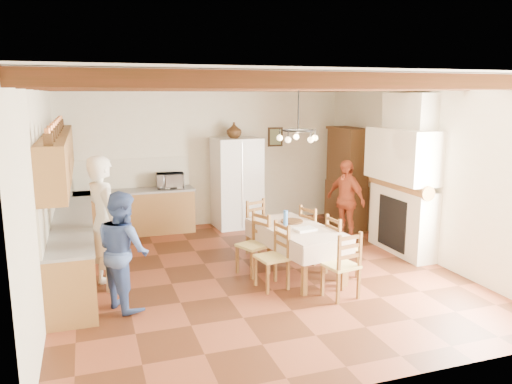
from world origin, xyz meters
TOP-DOWN VIEW (x-y plane):
  - floor at (0.00, 0.00)m, footprint 6.00×6.50m
  - ceiling at (0.00, 0.00)m, footprint 6.00×6.50m
  - wall_back at (0.00, 3.26)m, footprint 6.00×0.02m
  - wall_front at (0.00, -3.26)m, footprint 6.00×0.02m
  - wall_left at (-3.01, 0.00)m, footprint 0.02×6.50m
  - wall_right at (3.01, 0.00)m, footprint 0.02×6.50m
  - ceiling_beams at (0.00, 0.00)m, footprint 6.00×6.30m
  - lower_cabinets_left at (-2.70, 1.05)m, footprint 0.60×4.30m
  - lower_cabinets_back at (-1.55, 2.95)m, footprint 2.30×0.60m
  - countertop_left at (-2.70, 1.05)m, footprint 0.62×4.30m
  - countertop_back at (-1.55, 2.95)m, footprint 2.34×0.62m
  - backsplash_left at (-2.98, 1.05)m, footprint 0.03×4.30m
  - backsplash_back at (-1.55, 3.23)m, footprint 2.30×0.03m
  - upper_cabinets at (-2.83, 1.05)m, footprint 0.35×4.20m
  - fireplace at (2.72, 0.20)m, footprint 0.56×1.60m
  - wall_picture at (1.55, 3.23)m, footprint 0.34×0.03m
  - refrigerator at (0.55, 2.88)m, footprint 0.98×0.83m
  - hutch at (2.75, 2.14)m, footprint 0.52×1.17m
  - dining_table at (0.59, -0.21)m, footprint 1.16×1.86m
  - chandelier at (0.59, -0.21)m, footprint 0.47×0.47m
  - chair_left_near at (0.02, -0.62)m, footprint 0.46×0.48m
  - chair_left_far at (-0.05, 0.02)m, footprint 0.53×0.54m
  - chair_right_near at (1.24, -0.50)m, footprint 0.43×0.45m
  - chair_right_far at (1.14, 0.28)m, footprint 0.50×0.52m
  - chair_end_near at (0.81, -1.25)m, footprint 0.49×0.47m
  - chair_end_far at (0.40, 0.89)m, footprint 0.53×0.52m
  - person_man at (-2.24, 0.19)m, footprint 0.69×0.83m
  - person_woman_blue at (-2.04, -0.61)m, footprint 0.85×0.93m
  - person_woman_red at (2.24, 1.24)m, footprint 0.66×0.99m
  - microwave at (-0.84, 2.95)m, footprint 0.57×0.41m
  - fridge_vase at (0.50, 2.88)m, footprint 0.37×0.37m

SIDE VIEW (x-z plane):
  - floor at x=0.00m, z-range -0.02..0.00m
  - lower_cabinets_left at x=-2.70m, z-range 0.00..0.86m
  - lower_cabinets_back at x=-1.55m, z-range 0.00..0.86m
  - chair_left_near at x=0.02m, z-range 0.00..0.96m
  - chair_left_far at x=-0.05m, z-range 0.00..0.96m
  - chair_right_near at x=1.24m, z-range 0.00..0.96m
  - chair_right_far at x=1.14m, z-range 0.00..0.96m
  - chair_end_near at x=0.81m, z-range 0.00..0.96m
  - chair_end_far at x=0.40m, z-range 0.00..0.96m
  - dining_table at x=0.59m, z-range 0.30..1.06m
  - person_woman_red at x=2.24m, z-range 0.00..1.56m
  - person_woman_blue at x=-2.04m, z-range 0.00..1.57m
  - countertop_left at x=-2.70m, z-range 0.86..0.90m
  - countertop_back at x=-1.55m, z-range 0.86..0.90m
  - refrigerator at x=0.55m, z-range 0.00..1.89m
  - person_man at x=-2.24m, z-range 0.00..1.95m
  - hutch at x=2.75m, z-range 0.00..2.10m
  - microwave at x=-0.84m, z-range 0.90..1.20m
  - backsplash_left at x=-2.98m, z-range 0.90..1.50m
  - backsplash_back at x=-1.55m, z-range 0.90..1.50m
  - fireplace at x=2.72m, z-range 0.00..2.80m
  - wall_back at x=0.00m, z-range 0.00..3.00m
  - wall_front at x=0.00m, z-range 0.00..3.00m
  - wall_left at x=-3.01m, z-range 0.00..3.00m
  - wall_right at x=3.01m, z-range 0.00..3.00m
  - upper_cabinets at x=-2.83m, z-range 1.50..2.20m
  - wall_picture at x=1.55m, z-range 1.64..2.06m
  - fridge_vase at x=0.50m, z-range 1.89..2.21m
  - chandelier at x=0.59m, z-range 2.23..2.27m
  - ceiling_beams at x=0.00m, z-range 2.83..2.99m
  - ceiling at x=0.00m, z-range 3.00..3.02m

